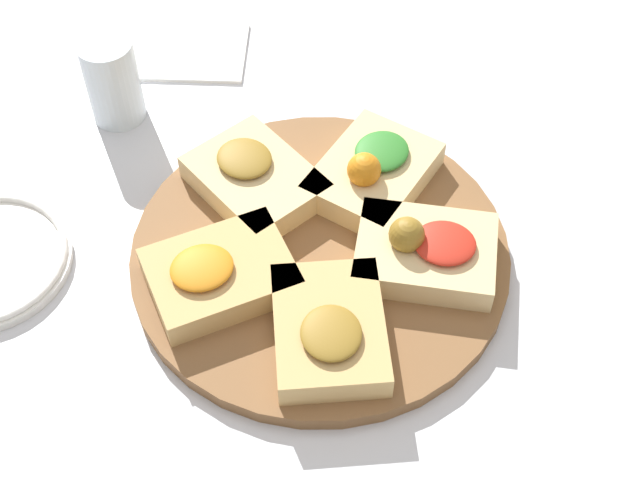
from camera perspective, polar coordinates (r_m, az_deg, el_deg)
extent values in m
plane|color=silver|center=(0.96, 0.00, -1.23)|extent=(3.00, 3.00, 0.00)
cylinder|color=brown|center=(0.95, 0.00, -0.91)|extent=(0.40, 0.40, 0.02)
cube|color=tan|center=(0.91, -6.38, -2.19)|extent=(0.18, 0.16, 0.03)
ellipsoid|color=orange|center=(0.89, -7.58, -1.77)|extent=(0.08, 0.08, 0.01)
cube|color=tan|center=(0.87, 0.60, -5.72)|extent=(0.13, 0.16, 0.03)
ellipsoid|color=olive|center=(0.84, 0.72, -5.97)|extent=(0.07, 0.07, 0.01)
cube|color=#E5C689|center=(0.93, 6.76, -0.85)|extent=(0.15, 0.12, 0.03)
ellipsoid|color=red|center=(0.91, 7.99, -0.19)|extent=(0.07, 0.06, 0.01)
sphere|color=olive|center=(0.91, 5.57, 0.34)|extent=(0.04, 0.04, 0.04)
cube|color=#E5C689|center=(1.00, 3.40, 4.23)|extent=(0.16, 0.18, 0.03)
ellipsoid|color=#2D7A28|center=(0.99, 3.98, 5.70)|extent=(0.08, 0.08, 0.01)
sphere|color=orange|center=(0.96, 2.84, 4.52)|extent=(0.04, 0.04, 0.04)
cube|color=#E5C689|center=(0.99, -4.16, 3.83)|extent=(0.18, 0.18, 0.03)
ellipsoid|color=olive|center=(0.99, -4.87, 5.24)|extent=(0.09, 0.09, 0.01)
cylinder|color=silver|center=(1.10, -13.15, 9.91)|extent=(0.07, 0.07, 0.11)
cube|color=white|center=(1.21, -8.09, 11.94)|extent=(0.14, 0.12, 0.01)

